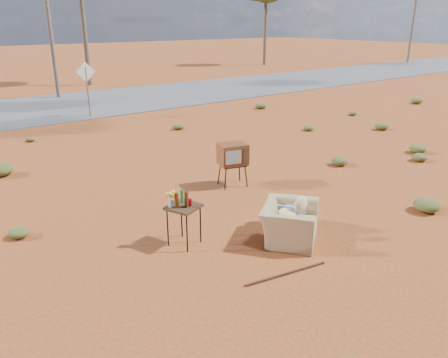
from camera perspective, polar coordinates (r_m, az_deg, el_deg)
ground at (r=8.06m, az=4.77°, el=-7.54°), size 140.00×140.00×0.00m
highway at (r=21.15m, az=-23.85°, el=8.28°), size 140.00×7.00×0.04m
armchair at (r=7.89m, az=8.53°, el=-4.87°), size 1.34×1.37×0.92m
tv_unit at (r=10.20m, az=1.16°, el=3.18°), size 0.75×0.67×1.03m
side_table at (r=7.49m, az=-5.66°, el=-3.38°), size 0.66×0.66×1.03m
rusty_bar at (r=7.00m, az=8.11°, el=-12.12°), size 1.46×0.32×0.04m
road_sign at (r=18.51m, az=-17.52°, el=12.27°), size 0.78×0.06×2.19m
utility_pole_center at (r=23.76m, az=-22.04°, el=19.73°), size 1.40×0.20×8.00m
utility_pole_east at (r=45.03m, az=23.55°, el=19.05°), size 1.40×0.20×8.00m
scrub_patch at (r=11.06m, az=-13.98°, el=0.53°), size 17.49×8.07×0.33m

